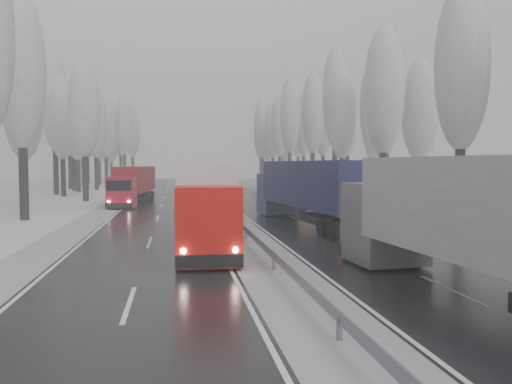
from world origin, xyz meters
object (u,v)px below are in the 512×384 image
object	(u,v)px
box_truck_distant	(217,178)
truck_red_red	(134,182)
truck_cream_box	(287,183)
truck_blue_box	(307,188)
truck_grey_tarp	(502,221)
truck_red_white	(204,195)

from	to	relation	value
box_truck_distant	truck_red_red	size ratio (longest dim) A/B	0.49
box_truck_distant	truck_cream_box	bearing A→B (deg)	-93.95
truck_cream_box	truck_red_red	world-z (taller)	truck_red_red
truck_blue_box	truck_cream_box	distance (m)	17.42
truck_red_red	truck_grey_tarp	bearing A→B (deg)	-66.62
truck_red_white	truck_red_red	xyz separation A→B (m)	(-5.89, 27.29, -0.23)
box_truck_distant	truck_red_red	distance (m)	45.90
truck_red_white	truck_red_red	size ratio (longest dim) A/B	1.10
truck_red_white	truck_grey_tarp	bearing A→B (deg)	-60.17
truck_red_white	truck_cream_box	bearing A→B (deg)	68.93
truck_grey_tarp	truck_red_white	distance (m)	16.28
truck_grey_tarp	truck_red_red	distance (m)	43.81
truck_red_red	truck_cream_box	bearing A→B (deg)	-8.16
truck_blue_box	box_truck_distant	world-z (taller)	truck_blue_box
truck_blue_box	truck_red_white	xyz separation A→B (m)	(-7.42, -6.24, -0.06)
box_truck_distant	truck_red_white	size ratio (longest dim) A/B	0.45
truck_red_white	truck_blue_box	bearing A→B (deg)	41.94
truck_grey_tarp	truck_cream_box	xyz separation A→B (m)	(2.30, 37.86, -0.38)
truck_blue_box	truck_red_white	distance (m)	9.69
truck_blue_box	truck_red_white	size ratio (longest dim) A/B	1.03
truck_grey_tarp	box_truck_distant	size ratio (longest dim) A/B	2.32
truck_blue_box	box_truck_distant	bearing A→B (deg)	84.53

